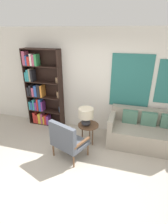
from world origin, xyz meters
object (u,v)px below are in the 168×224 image
at_px(bookshelf, 40,92).
at_px(armchair, 66,139).
at_px(couch, 147,133).
at_px(side_table, 88,127).
at_px(table_lamp, 86,115).

bearing_deg(bookshelf, armchair, -45.25).
height_order(bookshelf, couch, bookshelf).
distance_m(bookshelf, side_table, 1.81).
bearing_deg(couch, armchair, -148.00).
relative_size(couch, table_lamp, 4.14).
relative_size(bookshelf, table_lamp, 4.90).
bearing_deg(couch, side_table, -166.23).
height_order(armchair, table_lamp, table_lamp).
height_order(couch, table_lamp, table_lamp).
distance_m(couch, side_table, 1.45).
height_order(armchair, side_table, armchair).
relative_size(bookshelf, couch, 1.18).
distance_m(bookshelf, couch, 3.10).
height_order(side_table, table_lamp, table_lamp).
distance_m(bookshelf, armchair, 1.95).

